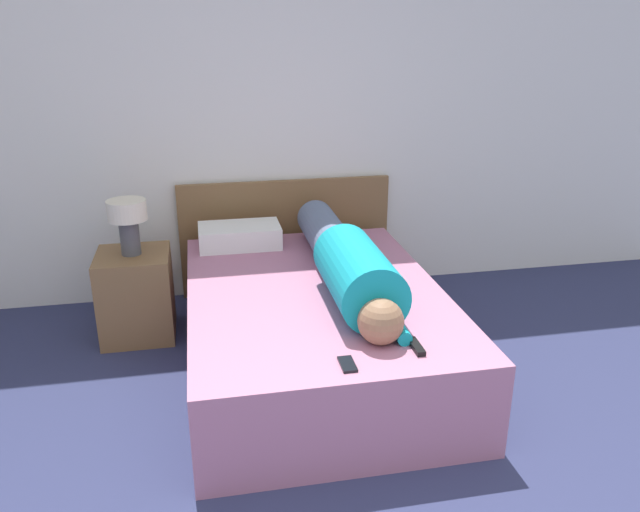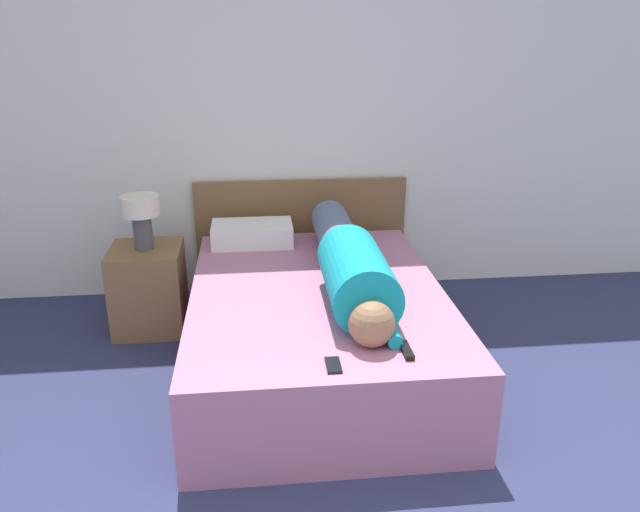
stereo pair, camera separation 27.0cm
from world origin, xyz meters
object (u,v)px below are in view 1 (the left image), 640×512
(person_lying, at_px, (347,262))
(cell_phone, at_px, (347,364))
(pillow_near_headboard, at_px, (240,236))
(bed, at_px, (315,328))
(table_lamp, at_px, (128,219))
(tv_remote, at_px, (416,347))
(nightstand, at_px, (136,295))

(person_lying, distance_m, cell_phone, 0.87)
(pillow_near_headboard, bearing_deg, bed, -66.18)
(table_lamp, distance_m, tv_remote, 1.93)
(bed, relative_size, table_lamp, 5.83)
(nightstand, bearing_deg, pillow_near_headboard, 16.84)
(bed, height_order, tv_remote, tv_remote)
(person_lying, distance_m, pillow_near_headboard, 0.97)
(tv_remote, relative_size, cell_phone, 1.15)
(nightstand, relative_size, cell_phone, 4.21)
(person_lying, height_order, pillow_near_headboard, person_lying)
(bed, xyz_separation_m, pillow_near_headboard, (-0.35, 0.80, 0.31))
(person_lying, bearing_deg, nightstand, 153.42)
(tv_remote, bearing_deg, nightstand, 134.88)
(bed, xyz_separation_m, nightstand, (-1.02, 0.60, 0.03))
(bed, xyz_separation_m, table_lamp, (-1.02, 0.60, 0.53))
(nightstand, bearing_deg, table_lamp, -90.00)
(pillow_near_headboard, bearing_deg, tv_remote, -66.51)
(bed, relative_size, cell_phone, 15.19)
(nightstand, height_order, cell_phone, nightstand)
(nightstand, height_order, table_lamp, table_lamp)
(table_lamp, bearing_deg, nightstand, 90.00)
(nightstand, bearing_deg, person_lying, -26.58)
(person_lying, height_order, cell_phone, person_lying)
(bed, relative_size, pillow_near_headboard, 3.72)
(bed, distance_m, pillow_near_headboard, 0.93)
(person_lying, relative_size, pillow_near_headboard, 3.23)
(person_lying, relative_size, cell_phone, 13.18)
(nightstand, distance_m, tv_remote, 1.92)
(table_lamp, relative_size, cell_phone, 2.60)
(cell_phone, bearing_deg, bed, 88.88)
(table_lamp, height_order, pillow_near_headboard, table_lamp)
(table_lamp, height_order, tv_remote, table_lamp)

